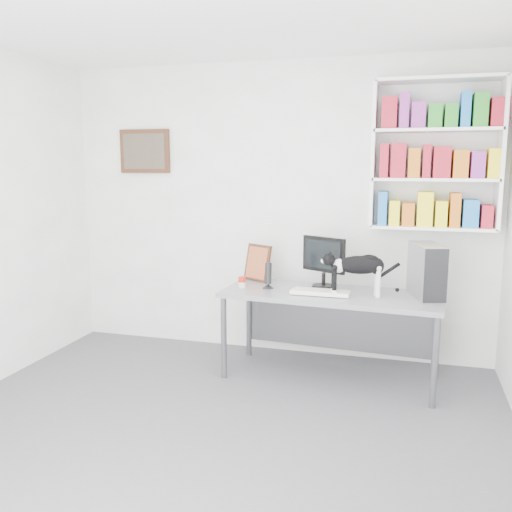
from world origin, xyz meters
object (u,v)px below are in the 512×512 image
Objects in this scene: desk at (330,336)px; soup_can at (242,282)px; monitor at (324,262)px; cat at (358,275)px; leaning_print at (258,262)px; pc_tower at (427,271)px; speaker at (268,275)px; keyboard at (320,292)px; bookshelf at (435,155)px.

desk is 0.86m from soup_can.
monitor reaches higher than cat.
desk is 5.24× the size of leaning_print.
pc_tower is (0.74, 0.06, 0.58)m from desk.
speaker is 0.76m from cat.
cat is (0.31, -0.25, -0.05)m from monitor.
leaning_print is 0.61× the size of cat.
speaker is (-0.54, 0.01, 0.48)m from desk.
keyboard is at bearing 173.91° from pc_tower.
pc_tower is 4.46× the size of soup_can.
soup_can is (-0.22, -0.04, -0.07)m from speaker.
monitor is 1.93× the size of speaker.
desk is 4.19× the size of pc_tower.
cat reaches higher than speaker.
speaker is at bearing -161.91° from bookshelf.
cat is at bearing 6.43° from leaning_print.
monitor is at bearing 155.30° from pc_tower.
leaning_print is at bearing 81.40° from soup_can.
cat is (0.75, -0.09, 0.06)m from speaker.
monitor is 1.31× the size of leaning_print.
pc_tower is (0.83, -0.12, -0.01)m from monitor.
monitor reaches higher than keyboard.
leaning_print is 0.35m from soup_can.
monitor reaches higher than speaker.
keyboard is 0.33m from cat.
keyboard is 2.04× the size of speaker.
soup_can is at bearing 163.93° from cat.
bookshelf is at bearing 32.84° from keyboard.
desk is 0.94m from leaning_print.
bookshelf is 5.41× the size of speaker.
bookshelf reaches higher than pc_tower.
bookshelf is 2.94× the size of pc_tower.
soup_can is at bearing 166.87° from pc_tower.
bookshelf is at bearing 43.72° from monitor.
leaning_print is (-0.71, 0.29, 0.54)m from desk.
cat is at bearing -2.75° from soup_can.
monitor is at bearing 17.54° from leaning_print.
keyboard is at bearing -148.00° from bookshelf.
bookshelf reaches higher than leaning_print.
soup_can is (-0.76, -0.03, 0.42)m from desk.
keyboard is 0.76m from leaning_print.
pc_tower reaches higher than keyboard.
pc_tower is 1.84× the size of speaker.
desk is at bearing 168.08° from pc_tower.
monitor reaches higher than desk.
monitor reaches higher than soup_can.
bookshelf is 1.27m from monitor.
leaning_print is (-0.63, 0.38, 0.15)m from keyboard.
soup_can is (-1.53, -0.47, -1.07)m from bookshelf.
keyboard is 0.84× the size of cat.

